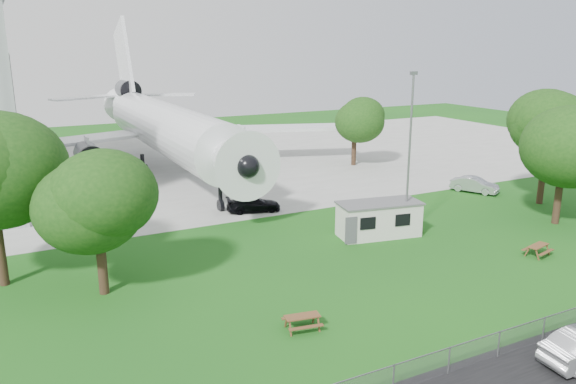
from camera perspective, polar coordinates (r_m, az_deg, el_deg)
name	(u,v)px	position (r m, az deg, el deg)	size (l,w,h in m)	color
ground	(362,285)	(34.35, 7.51, -9.35)	(160.00, 160.00, 0.00)	#216718
concrete_apron	(178,166)	(67.59, -11.10, 2.58)	(120.00, 46.00, 0.03)	#B7B7B2
airliner	(164,125)	(64.13, -12.50, 6.63)	(46.36, 47.73, 17.69)	white
site_cabin	(379,219)	(42.57, 9.23, -2.72)	(6.94, 3.75, 2.62)	silver
picnic_west	(302,329)	(29.23, 1.45, -13.77)	(1.80, 1.50, 0.76)	brown
picnic_east	(537,256)	(42.12, 23.97, -5.92)	(1.80, 1.50, 0.76)	brown
fence	(481,362)	(28.00, 19.05, -16.03)	(58.00, 0.04, 1.30)	gray
lamp_mast	(409,157)	(42.07, 12.20, 3.52)	(0.16, 0.16, 12.00)	slate
tree_west_small	(96,203)	(32.92, -18.88, -1.08)	(7.47, 7.47, 9.17)	#382619
tree_east_front	(564,154)	(48.85, 26.21, 3.53)	(7.82, 7.82, 9.64)	#382619
tree_east_back	(548,126)	(54.41, 24.93, 6.14)	(7.23, 7.23, 10.71)	#382619
tree_far_apron	(355,119)	(66.59, 6.80, 7.33)	(5.92, 5.92, 8.44)	#382619
car_ne_sedan	(474,185)	(57.41, 18.41, 0.68)	(1.57, 4.50, 1.48)	#AEB1B6
car_apron_van	(253,204)	(48.27, -3.53, -1.25)	(1.88, 4.62, 1.34)	black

